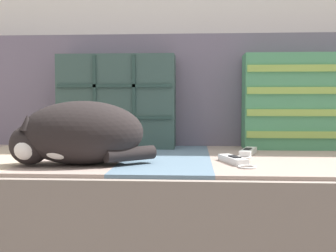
{
  "coord_description": "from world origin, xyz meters",
  "views": [
    {
      "loc": [
        0.08,
        -1.26,
        0.59
      ],
      "look_at": [
        0.0,
        0.05,
        0.52
      ],
      "focal_mm": 45.0,
      "sensor_mm": 36.0,
      "label": 1
    }
  ],
  "objects_px": {
    "sleeping_cat": "(76,135)",
    "game_remote_far": "(234,160)",
    "couch": "(169,217)",
    "throw_pillow_quilted": "(117,102)",
    "game_remote_near": "(248,152)",
    "throw_pillow_striped": "(306,102)"
  },
  "relations": [
    {
      "from": "throw_pillow_striped",
      "to": "game_remote_near",
      "type": "bearing_deg",
      "value": -141.07
    },
    {
      "from": "sleeping_cat",
      "to": "game_remote_far",
      "type": "relative_size",
      "value": 2.06
    },
    {
      "from": "throw_pillow_striped",
      "to": "sleeping_cat",
      "type": "distance_m",
      "value": 0.87
    },
    {
      "from": "sleeping_cat",
      "to": "game_remote_near",
      "type": "xyz_separation_m",
      "value": [
        0.51,
        0.26,
        -0.08
      ]
    },
    {
      "from": "couch",
      "to": "sleeping_cat",
      "type": "height_order",
      "value": "sleeping_cat"
    },
    {
      "from": "throw_pillow_quilted",
      "to": "game_remote_far",
      "type": "bearing_deg",
      "value": -44.02
    },
    {
      "from": "throw_pillow_quilted",
      "to": "sleeping_cat",
      "type": "height_order",
      "value": "throw_pillow_quilted"
    },
    {
      "from": "couch",
      "to": "game_remote_far",
      "type": "height_order",
      "value": "game_remote_far"
    },
    {
      "from": "throw_pillow_striped",
      "to": "game_remote_far",
      "type": "distance_m",
      "value": 0.52
    },
    {
      "from": "sleeping_cat",
      "to": "throw_pillow_striped",
      "type": "bearing_deg",
      "value": 31.28
    },
    {
      "from": "couch",
      "to": "sleeping_cat",
      "type": "bearing_deg",
      "value": -135.4
    },
    {
      "from": "throw_pillow_quilted",
      "to": "throw_pillow_striped",
      "type": "distance_m",
      "value": 0.71
    },
    {
      "from": "couch",
      "to": "throw_pillow_quilted",
      "type": "relative_size",
      "value": 4.51
    },
    {
      "from": "game_remote_near",
      "to": "game_remote_far",
      "type": "height_order",
      "value": "same"
    },
    {
      "from": "couch",
      "to": "throw_pillow_striped",
      "type": "xyz_separation_m",
      "value": [
        0.5,
        0.21,
        0.39
      ]
    },
    {
      "from": "couch",
      "to": "game_remote_near",
      "type": "relative_size",
      "value": 9.76
    },
    {
      "from": "couch",
      "to": "throw_pillow_quilted",
      "type": "distance_m",
      "value": 0.49
    },
    {
      "from": "throw_pillow_quilted",
      "to": "game_remote_far",
      "type": "distance_m",
      "value": 0.59
    },
    {
      "from": "throw_pillow_striped",
      "to": "sleeping_cat",
      "type": "relative_size",
      "value": 1.15
    },
    {
      "from": "throw_pillow_quilted",
      "to": "sleeping_cat",
      "type": "xyz_separation_m",
      "value": [
        -0.03,
        -0.45,
        -0.09
      ]
    },
    {
      "from": "couch",
      "to": "throw_pillow_striped",
      "type": "bearing_deg",
      "value": 22.89
    },
    {
      "from": "game_remote_near",
      "to": "game_remote_far",
      "type": "xyz_separation_m",
      "value": [
        -0.07,
        -0.2,
        -0.0
      ]
    }
  ]
}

